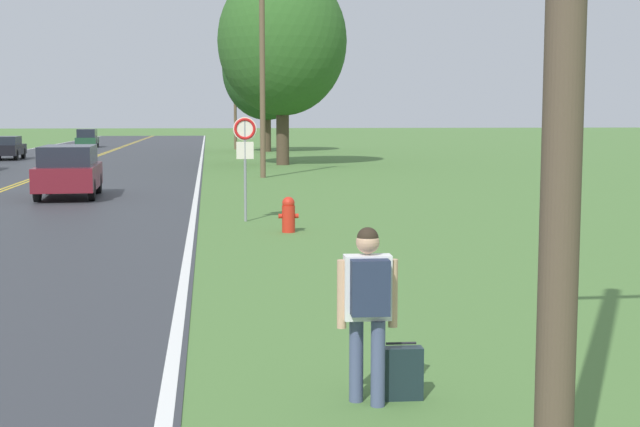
% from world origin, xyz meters
% --- Properties ---
extents(hitchhiker_person, '(0.57, 0.42, 1.68)m').
position_xyz_m(hitchhiker_person, '(8.96, 2.12, 1.03)').
color(hitchhiker_person, '#475175').
rests_on(hitchhiker_person, ground).
extents(suitcase, '(0.42, 0.17, 0.56)m').
position_xyz_m(suitcase, '(9.30, 2.25, 0.26)').
color(suitcase, '#19282D').
rests_on(suitcase, ground).
extents(fire_hydrant, '(0.47, 0.31, 0.84)m').
position_xyz_m(fire_hydrant, '(9.35, 14.68, 0.42)').
color(fire_hydrant, red).
rests_on(fire_hydrant, ground).
extents(traffic_sign, '(0.60, 0.10, 2.68)m').
position_xyz_m(traffic_sign, '(8.45, 16.98, 2.03)').
color(traffic_sign, gray).
rests_on(traffic_sign, ground).
extents(utility_pole_midground, '(1.80, 0.24, 9.62)m').
position_xyz_m(utility_pole_midground, '(9.91, 33.41, 4.97)').
color(utility_pole_midground, brown).
rests_on(utility_pole_midground, ground).
extents(utility_pole_far, '(1.80, 0.24, 7.30)m').
position_xyz_m(utility_pole_far, '(9.77, 67.62, 3.80)').
color(utility_pole_far, brown).
rests_on(utility_pole_far, ground).
extents(tree_behind_sign, '(6.69, 6.69, 10.10)m').
position_xyz_m(tree_behind_sign, '(12.00, 62.56, 6.24)').
color(tree_behind_sign, '#473828').
rests_on(tree_behind_sign, ground).
extents(tree_far_back, '(7.12, 7.12, 10.92)m').
position_xyz_m(tree_far_back, '(11.65, 43.76, 6.81)').
color(tree_far_back, '#473828').
rests_on(tree_far_back, ground).
extents(car_maroon_van_mid_near, '(2.09, 4.60, 1.73)m').
position_xyz_m(car_maroon_van_mid_near, '(2.90, 24.51, 0.92)').
color(car_maroon_van_mid_near, black).
rests_on(car_maroon_van_mid_near, ground).
extents(car_black_sedan_receding, '(1.82, 4.14, 1.46)m').
position_xyz_m(car_black_sedan_receding, '(-4.97, 51.81, 0.76)').
color(car_black_sedan_receding, black).
rests_on(car_black_sedan_receding, ground).
extents(car_dark_green_hatchback_distant, '(1.93, 4.29, 1.59)m').
position_xyz_m(car_dark_green_hatchback_distant, '(-2.95, 74.05, 0.85)').
color(car_dark_green_hatchback_distant, black).
rests_on(car_dark_green_hatchback_distant, ground).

